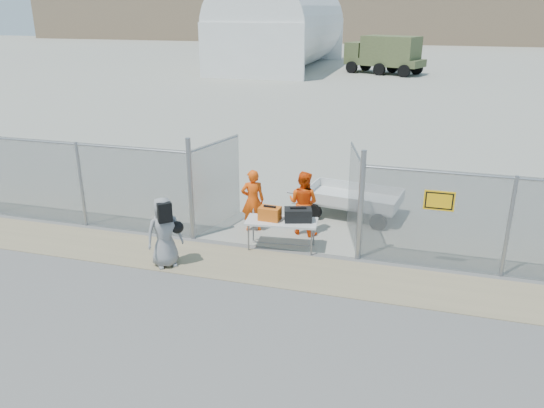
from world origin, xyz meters
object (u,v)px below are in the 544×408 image
(security_worker_left, at_px, (253,201))
(visitor, at_px, (164,232))
(folding_table, at_px, (281,234))
(security_worker_right, at_px, (303,203))
(utility_trailer, at_px, (353,202))

(security_worker_left, height_order, visitor, security_worker_left)
(folding_table, xyz_separation_m, visitor, (-2.18, -1.54, 0.44))
(security_worker_left, relative_size, security_worker_right, 0.99)
(security_worker_right, distance_m, visitor, 3.54)
(security_worker_left, relative_size, utility_trailer, 0.50)
(security_worker_right, relative_size, utility_trailer, 0.50)
(folding_table, height_order, security_worker_left, security_worker_left)
(folding_table, height_order, security_worker_right, security_worker_right)
(folding_table, xyz_separation_m, security_worker_right, (0.28, 0.99, 0.46))
(folding_table, bearing_deg, visitor, -151.05)
(visitor, xyz_separation_m, utility_trailer, (3.50, 4.08, -0.40))
(security_worker_left, height_order, security_worker_right, security_worker_right)
(security_worker_left, xyz_separation_m, security_worker_right, (1.25, 0.16, 0.01))
(folding_table, distance_m, security_worker_right, 1.13)
(visitor, distance_m, utility_trailer, 5.39)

